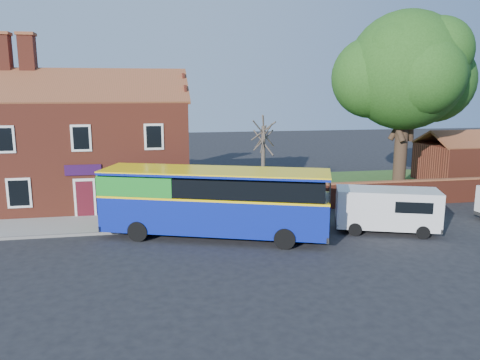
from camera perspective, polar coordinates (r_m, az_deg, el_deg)
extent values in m
plane|color=black|center=(21.23, -1.76, -9.06)|extent=(120.00, 120.00, 0.00)
cube|color=gray|center=(26.78, -18.73, -5.23)|extent=(18.00, 3.50, 0.12)
cube|color=slate|center=(25.12, -19.29, -6.31)|extent=(18.00, 0.15, 0.14)
cube|color=#426B28|center=(37.12, 15.32, -0.65)|extent=(26.00, 12.00, 0.04)
cube|color=maroon|center=(31.73, -17.63, 3.21)|extent=(12.00, 8.00, 6.50)
cube|color=brown|center=(29.49, -18.60, 10.88)|extent=(12.30, 4.08, 2.16)
cube|color=brown|center=(33.46, -17.64, 10.90)|extent=(12.30, 4.08, 2.16)
cube|color=maroon|center=(32.51, -26.94, 13.60)|extent=(0.90, 0.90, 2.20)
cube|color=maroon|center=(32.16, -24.49, 13.84)|extent=(0.90, 0.90, 2.20)
cube|color=black|center=(27.62, -18.81, 4.86)|extent=(1.10, 0.06, 1.50)
cube|color=#4C0F19|center=(28.16, -18.37, -2.24)|extent=(0.95, 0.04, 2.10)
cube|color=silver|center=(28.16, -18.37, -2.13)|extent=(1.20, 0.06, 2.30)
cube|color=#2A0C37|center=(27.82, -18.59, 1.17)|extent=(2.00, 0.06, 0.60)
cube|color=maroon|center=(31.80, 20.03, -1.51)|extent=(22.00, 0.30, 1.50)
cube|color=brown|center=(31.64, 20.12, -0.09)|extent=(22.00, 0.38, 0.10)
cube|color=maroon|center=(41.55, 26.70, 1.85)|extent=(8.00, 5.00, 3.00)
cube|color=brown|center=(42.31, 25.93, 4.87)|extent=(8.20, 2.56, 1.24)
cube|color=#0D1E94|center=(23.36, -3.04, -3.91)|extent=(11.42, 6.35, 1.77)
cube|color=yellow|center=(23.15, -3.07, -1.79)|extent=(11.45, 6.38, 0.10)
cube|color=black|center=(23.03, -3.08, -0.50)|extent=(11.01, 6.22, 0.88)
cube|color=#1E8B27|center=(24.07, -11.66, -0.21)|extent=(4.51, 3.93, 0.94)
cube|color=#0D1E94|center=(22.92, -3.10, 0.96)|extent=(11.42, 6.35, 0.14)
cube|color=yellow|center=(22.91, -3.10, 1.16)|extent=(11.47, 6.40, 0.06)
cylinder|color=black|center=(23.38, -12.33, -6.12)|extent=(1.04, 0.60, 1.00)
cylinder|color=black|center=(25.73, -10.20, -4.44)|extent=(1.04, 0.60, 1.00)
cylinder|color=black|center=(21.86, 5.47, -7.12)|extent=(1.04, 0.60, 1.00)
cylinder|color=black|center=(24.36, 5.89, -5.21)|extent=(1.04, 0.60, 1.00)
cube|color=silver|center=(25.27, 17.47, -3.26)|extent=(5.49, 3.63, 1.94)
cube|color=black|center=(25.64, 22.59, -2.70)|extent=(0.66, 1.66, 0.77)
cube|color=black|center=(25.98, 22.86, -5.22)|extent=(0.78, 1.96, 0.24)
cylinder|color=black|center=(24.41, 13.84, -5.85)|extent=(0.71, 0.43, 0.67)
cylinder|color=black|center=(26.24, 13.52, -4.64)|extent=(0.71, 0.43, 0.67)
cylinder|color=black|center=(24.90, 21.39, -5.97)|extent=(0.71, 0.43, 0.67)
cylinder|color=black|center=(26.70, 20.54, -4.78)|extent=(0.71, 0.43, 0.67)
cylinder|color=black|center=(35.56, 18.96, 2.89)|extent=(0.91, 0.91, 5.23)
sphere|color=#2B611E|center=(35.27, 19.57, 12.44)|extent=(8.19, 8.19, 8.19)
sphere|color=#2B611E|center=(36.87, 22.43, 11.10)|extent=(5.92, 5.92, 5.92)
sphere|color=#2B611E|center=(34.86, 15.80, 11.93)|extent=(5.69, 5.69, 5.69)
cylinder|color=#4C4238|center=(31.87, 2.85, 2.25)|extent=(0.28, 0.28, 4.86)
cylinder|color=#4C4238|center=(31.65, 2.88, 5.36)|extent=(0.29, 2.37, 1.91)
cylinder|color=#4C4238|center=(31.67, 2.87, 5.04)|extent=(1.24, 1.75, 1.75)
cylinder|color=#4C4238|center=(31.64, 2.88, 5.67)|extent=(1.99, 0.91, 1.93)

